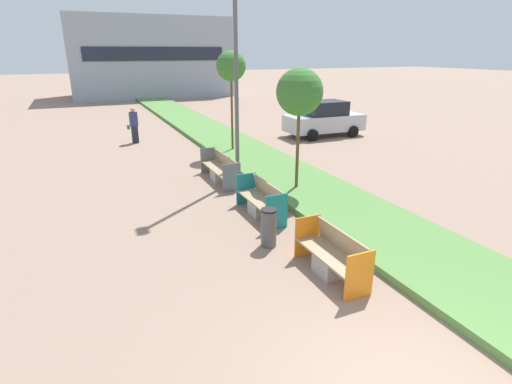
% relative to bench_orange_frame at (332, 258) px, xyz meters
% --- Properties ---
extents(planter_grass_strip, '(2.80, 120.00, 0.18)m').
position_rel_bench_orange_frame_xyz_m(planter_grass_strip, '(2.27, 8.82, -0.27)').
color(planter_grass_strip, '#568442').
rests_on(planter_grass_strip, ground).
extents(building_backdrop, '(15.05, 7.82, 7.45)m').
position_rel_bench_orange_frame_xyz_m(building_backdrop, '(3.07, 36.78, 3.36)').
color(building_backdrop, '#939EAD').
rests_on(building_backdrop, ground).
extents(bench_orange_frame, '(0.65, 1.88, 0.94)m').
position_rel_bench_orange_frame_xyz_m(bench_orange_frame, '(0.00, 0.00, 0.00)').
color(bench_orange_frame, '#9E9B96').
rests_on(bench_orange_frame, ground).
extents(bench_teal_frame, '(0.65, 2.04, 0.94)m').
position_rel_bench_orange_frame_xyz_m(bench_teal_frame, '(0.00, 3.44, 0.01)').
color(bench_teal_frame, '#9E9B96').
rests_on(bench_teal_frame, ground).
extents(bench_grey_frame, '(0.65, 2.48, 0.94)m').
position_rel_bench_orange_frame_xyz_m(bench_grey_frame, '(0.01, 6.87, 0.02)').
color(bench_grey_frame, '#9E9B96').
rests_on(bench_grey_frame, ground).
extents(litter_bin, '(0.38, 0.38, 0.92)m').
position_rel_bench_orange_frame_xyz_m(litter_bin, '(-0.62, 1.68, 0.10)').
color(litter_bin, '#4C4F51').
rests_on(litter_bin, ground).
extents(street_lamp_post, '(0.24, 0.44, 8.62)m').
position_rel_bench_orange_frame_xyz_m(street_lamp_post, '(0.62, 6.77, 4.34)').
color(street_lamp_post, '#56595B').
rests_on(street_lamp_post, ground).
extents(sapling_tree_near, '(1.43, 1.43, 3.90)m').
position_rel_bench_orange_frame_xyz_m(sapling_tree_near, '(1.87, 4.75, 2.81)').
color(sapling_tree_near, brown).
rests_on(sapling_tree_near, ground).
extents(sapling_tree_far, '(1.26, 1.26, 4.38)m').
position_rel_bench_orange_frame_xyz_m(sapling_tree_far, '(1.87, 10.55, 3.36)').
color(sapling_tree_far, brown).
rests_on(sapling_tree_far, ground).
extents(pedestrian_walking, '(0.53, 0.24, 1.77)m').
position_rel_bench_orange_frame_xyz_m(pedestrian_walking, '(-1.84, 14.47, 0.54)').
color(pedestrian_walking, '#232633').
rests_on(pedestrian_walking, ground).
extents(parked_car_distant, '(4.23, 2.00, 1.86)m').
position_rel_bench_orange_frame_xyz_m(parked_car_distant, '(7.73, 12.10, 0.55)').
color(parked_car_distant, '#B7BABF').
rests_on(parked_car_distant, ground).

